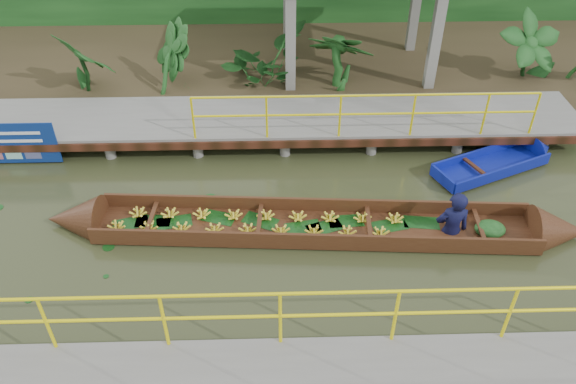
{
  "coord_description": "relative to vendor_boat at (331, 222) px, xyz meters",
  "views": [
    {
      "loc": [
        0.76,
        -8.09,
        7.28
      ],
      "look_at": [
        1.01,
        0.5,
        0.6
      ],
      "focal_mm": 35.0,
      "sensor_mm": 36.0,
      "label": 1
    }
  ],
  "objects": [
    {
      "name": "far_dock",
      "position": [
        -1.79,
        3.43,
        0.23
      ],
      "size": [
        16.0,
        2.06,
        1.66
      ],
      "color": "slate",
      "rests_on": "ground"
    },
    {
      "name": "vendor_boat",
      "position": [
        0.0,
        0.0,
        0.0
      ],
      "size": [
        10.43,
        1.68,
        2.26
      ],
      "rotation": [
        0.0,
        0.0,
        -0.06
      ],
      "color": "#381C0F",
      "rests_on": "ground"
    },
    {
      "name": "tropical_plants",
      "position": [
        0.44,
        5.3,
        0.89
      ],
      "size": [
        14.11,
        1.11,
        1.38
      ],
      "color": "#123B14",
      "rests_on": "ground"
    },
    {
      "name": "ground",
      "position": [
        -1.81,
        0.0,
        -0.25
      ],
      "size": [
        80.0,
        80.0,
        0.0
      ],
      "primitive_type": "plane",
      "color": "#303319",
      "rests_on": "ground"
    },
    {
      "name": "moored_blue_boat",
      "position": [
        4.39,
        2.23,
        -0.12
      ],
      "size": [
        3.14,
        1.97,
        0.74
      ],
      "rotation": [
        0.0,
        0.0,
        0.42
      ],
      "color": "navy",
      "rests_on": "ground"
    },
    {
      "name": "land_strip",
      "position": [
        -1.81,
        7.5,
        -0.03
      ],
      "size": [
        30.0,
        8.0,
        0.45
      ],
      "primitive_type": "cube",
      "color": "#322819",
      "rests_on": "ground"
    }
  ]
}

